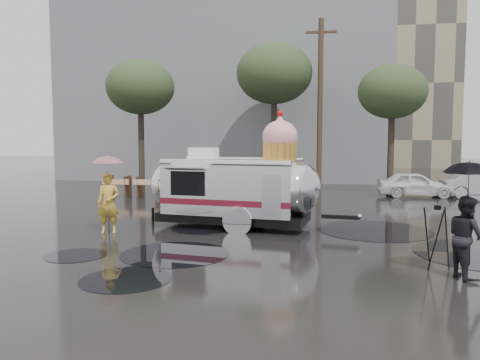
% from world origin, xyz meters
% --- Properties ---
extents(ground, '(120.00, 120.00, 0.00)m').
position_xyz_m(ground, '(0.00, 0.00, 0.00)').
color(ground, black).
rests_on(ground, ground).
extents(puddles, '(12.11, 8.41, 0.01)m').
position_xyz_m(puddles, '(2.42, 0.92, 0.01)').
color(puddles, black).
rests_on(puddles, ground).
extents(grey_building, '(22.00, 12.00, 13.00)m').
position_xyz_m(grey_building, '(-4.00, 24.00, 6.50)').
color(grey_building, slate).
rests_on(grey_building, ground).
extents(utility_pole, '(1.60, 0.28, 9.00)m').
position_xyz_m(utility_pole, '(2.50, 14.00, 4.62)').
color(utility_pole, '#473323').
rests_on(utility_pole, ground).
extents(tree_left, '(3.64, 3.64, 6.95)m').
position_xyz_m(tree_left, '(-7.00, 13.00, 5.48)').
color(tree_left, '#382D26').
rests_on(tree_left, ground).
extents(tree_mid, '(4.20, 4.20, 8.03)m').
position_xyz_m(tree_mid, '(0.00, 15.00, 6.34)').
color(tree_mid, '#382D26').
rests_on(tree_mid, ground).
extents(tree_right, '(3.36, 3.36, 6.42)m').
position_xyz_m(tree_right, '(6.00, 13.00, 5.06)').
color(tree_right, '#382D26').
rests_on(tree_right, ground).
extents(barricade_row, '(4.30, 0.80, 1.00)m').
position_xyz_m(barricade_row, '(-5.55, 9.96, 0.52)').
color(barricade_row, '#473323').
rests_on(barricade_row, ground).
extents(airstream_trailer, '(6.78, 2.94, 3.69)m').
position_xyz_m(airstream_trailer, '(-0.27, 3.21, 1.29)').
color(airstream_trailer, silver).
rests_on(airstream_trailer, ground).
extents(person_left, '(0.72, 0.57, 1.77)m').
position_xyz_m(person_left, '(-3.81, 1.64, 0.89)').
color(person_left, gold).
rests_on(person_left, ground).
extents(umbrella_pink, '(1.10, 1.10, 2.30)m').
position_xyz_m(umbrella_pink, '(-3.81, 1.64, 1.92)').
color(umbrella_pink, pink).
rests_on(umbrella_pink, ground).
extents(person_right, '(0.62, 0.88, 1.65)m').
position_xyz_m(person_right, '(5.08, -1.56, 0.82)').
color(person_right, black).
rests_on(person_right, ground).
extents(umbrella_black, '(1.17, 1.17, 2.35)m').
position_xyz_m(umbrella_black, '(5.08, -1.56, 1.95)').
color(umbrella_black, black).
rests_on(umbrella_black, ground).
extents(tripod, '(0.54, 0.55, 1.36)m').
position_xyz_m(tripod, '(4.71, -0.86, 0.78)').
color(tripod, black).
rests_on(tripod, ground).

